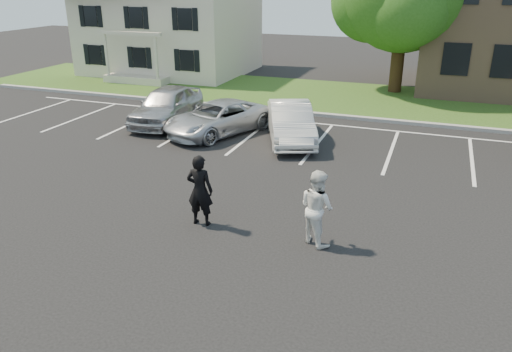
{
  "coord_description": "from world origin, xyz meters",
  "views": [
    {
      "loc": [
        4.14,
        -10.25,
        6.07
      ],
      "look_at": [
        0.0,
        1.0,
        1.25
      ],
      "focal_mm": 35.0,
      "sensor_mm": 36.0,
      "label": 1
    }
  ],
  "objects": [
    {
      "name": "ground_plane",
      "position": [
        0.0,
        0.0,
        0.0
      ],
      "size": [
        90.0,
        90.0,
        0.0
      ],
      "primitive_type": "plane",
      "color": "black",
      "rests_on": "ground"
    },
    {
      "name": "curb",
      "position": [
        0.0,
        12.0,
        0.07
      ],
      "size": [
        40.0,
        0.3,
        0.15
      ],
      "primitive_type": "cube",
      "color": "gray",
      "rests_on": "ground"
    },
    {
      "name": "grass_strip",
      "position": [
        0.0,
        16.0,
        0.04
      ],
      "size": [
        44.0,
        8.0,
        0.08
      ],
      "primitive_type": "cube",
      "color": "#1E410E",
      "rests_on": "ground"
    },
    {
      "name": "stall_lines",
      "position": [
        1.4,
        8.95,
        0.01
      ],
      "size": [
        34.0,
        5.36,
        0.01
      ],
      "color": "silver",
      "rests_on": "ground"
    },
    {
      "name": "house",
      "position": [
        -13.0,
        19.97,
        3.83
      ],
      "size": [
        10.3,
        9.22,
        7.6
      ],
      "color": "beige",
      "rests_on": "ground"
    },
    {
      "name": "man_black_suit",
      "position": [
        -1.27,
        0.27,
        0.95
      ],
      "size": [
        0.73,
        0.5,
        1.91
      ],
      "primitive_type": "imported",
      "rotation": [
        0.0,
        0.0,
        3.21
      ],
      "color": "black",
      "rests_on": "ground"
    },
    {
      "name": "man_white_shirt",
      "position": [
        1.79,
        0.35,
        0.94
      ],
      "size": [
        1.15,
        1.1,
        1.88
      ],
      "primitive_type": "imported",
      "rotation": [
        0.0,
        0.0,
        2.54
      ],
      "color": "silver",
      "rests_on": "ground"
    },
    {
      "name": "car_silver_west",
      "position": [
        -6.94,
        8.53,
        0.81
      ],
      "size": [
        2.22,
        4.86,
        1.62
      ],
      "primitive_type": "imported",
      "rotation": [
        0.0,
        0.0,
        0.07
      ],
      "color": "#ADADB1",
      "rests_on": "ground"
    },
    {
      "name": "car_silver_minivan",
      "position": [
        -4.19,
        7.83,
        0.66
      ],
      "size": [
        3.83,
        5.21,
        1.32
      ],
      "primitive_type": "imported",
      "rotation": [
        0.0,
        0.0,
        -0.39
      ],
      "color": "#BABDC3",
      "rests_on": "ground"
    },
    {
      "name": "car_white_sedan",
      "position": [
        -1.11,
        7.94,
        0.75
      ],
      "size": [
        3.18,
        4.79,
        1.49
      ],
      "primitive_type": "imported",
      "rotation": [
        0.0,
        0.0,
        0.39
      ],
      "color": "silver",
      "rests_on": "ground"
    }
  ]
}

